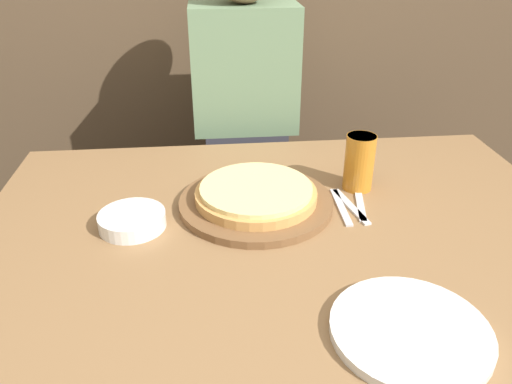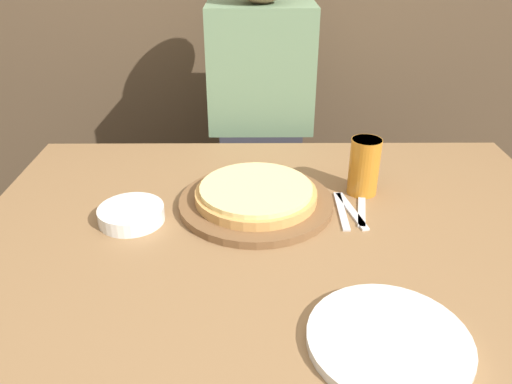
{
  "view_description": "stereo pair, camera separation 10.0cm",
  "coord_description": "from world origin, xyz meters",
  "px_view_note": "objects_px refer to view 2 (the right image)",
  "views": [
    {
      "loc": [
        -0.16,
        -0.94,
        1.38
      ],
      "look_at": [
        -0.05,
        0.14,
        0.79
      ],
      "focal_mm": 35.0,
      "sensor_mm": 36.0,
      "label": 1
    },
    {
      "loc": [
        -0.06,
        -0.95,
        1.38
      ],
      "look_at": [
        -0.05,
        0.14,
        0.79
      ],
      "focal_mm": 35.0,
      "sensor_mm": 36.0,
      "label": 2
    }
  ],
  "objects_px": {
    "dinner_knife": "(352,211)",
    "diner_person": "(261,141)",
    "side_bowl": "(131,214)",
    "fork": "(341,211)",
    "pizza_on_board": "(256,198)",
    "dinner_plate": "(389,341)",
    "beer_glass": "(364,164)",
    "spoon": "(362,211)"
  },
  "relations": [
    {
      "from": "beer_glass",
      "to": "side_bowl",
      "type": "relative_size",
      "value": 0.96
    },
    {
      "from": "dinner_plate",
      "to": "diner_person",
      "type": "relative_size",
      "value": 0.2
    },
    {
      "from": "beer_glass",
      "to": "dinner_plate",
      "type": "bearing_deg",
      "value": -96.16
    },
    {
      "from": "dinner_knife",
      "to": "pizza_on_board",
      "type": "bearing_deg",
      "value": 172.93
    },
    {
      "from": "dinner_plate",
      "to": "pizza_on_board",
      "type": "bearing_deg",
      "value": 115.19
    },
    {
      "from": "pizza_on_board",
      "to": "dinner_knife",
      "type": "relative_size",
      "value": 2.14
    },
    {
      "from": "fork",
      "to": "diner_person",
      "type": "relative_size",
      "value": 0.13
    },
    {
      "from": "dinner_knife",
      "to": "diner_person",
      "type": "relative_size",
      "value": 0.13
    },
    {
      "from": "diner_person",
      "to": "dinner_plate",
      "type": "bearing_deg",
      "value": -79.42
    },
    {
      "from": "beer_glass",
      "to": "spoon",
      "type": "distance_m",
      "value": 0.13
    },
    {
      "from": "beer_glass",
      "to": "diner_person",
      "type": "distance_m",
      "value": 0.61
    },
    {
      "from": "pizza_on_board",
      "to": "diner_person",
      "type": "relative_size",
      "value": 0.28
    },
    {
      "from": "spoon",
      "to": "dinner_plate",
      "type": "bearing_deg",
      "value": -95.19
    },
    {
      "from": "dinner_knife",
      "to": "diner_person",
      "type": "bearing_deg",
      "value": 108.82
    },
    {
      "from": "spoon",
      "to": "beer_glass",
      "type": "bearing_deg",
      "value": 79.65
    },
    {
      "from": "dinner_plate",
      "to": "fork",
      "type": "distance_m",
      "value": 0.44
    },
    {
      "from": "pizza_on_board",
      "to": "dinner_plate",
      "type": "bearing_deg",
      "value": -64.81
    },
    {
      "from": "dinner_plate",
      "to": "beer_glass",
      "type": "bearing_deg",
      "value": 83.84
    },
    {
      "from": "dinner_plate",
      "to": "diner_person",
      "type": "distance_m",
      "value": 1.1
    },
    {
      "from": "dinner_plate",
      "to": "spoon",
      "type": "bearing_deg",
      "value": 84.81
    },
    {
      "from": "dinner_plate",
      "to": "side_bowl",
      "type": "distance_m",
      "value": 0.66
    },
    {
      "from": "pizza_on_board",
      "to": "diner_person",
      "type": "bearing_deg",
      "value": 88.04
    },
    {
      "from": "dinner_knife",
      "to": "diner_person",
      "type": "height_order",
      "value": "diner_person"
    },
    {
      "from": "fork",
      "to": "spoon",
      "type": "distance_m",
      "value": 0.05
    },
    {
      "from": "pizza_on_board",
      "to": "dinner_knife",
      "type": "distance_m",
      "value": 0.24
    },
    {
      "from": "pizza_on_board",
      "to": "side_bowl",
      "type": "xyz_separation_m",
      "value": [
        -0.3,
        -0.07,
        -0.01
      ]
    },
    {
      "from": "diner_person",
      "to": "side_bowl",
      "type": "bearing_deg",
      "value": -115.33
    },
    {
      "from": "dinner_knife",
      "to": "spoon",
      "type": "relative_size",
      "value": 1.17
    },
    {
      "from": "fork",
      "to": "beer_glass",
      "type": "bearing_deg",
      "value": 55.82
    },
    {
      "from": "fork",
      "to": "dinner_knife",
      "type": "bearing_deg",
      "value": 0.0
    },
    {
      "from": "pizza_on_board",
      "to": "fork",
      "type": "relative_size",
      "value": 2.14
    },
    {
      "from": "dinner_plate",
      "to": "fork",
      "type": "relative_size",
      "value": 1.54
    },
    {
      "from": "pizza_on_board",
      "to": "beer_glass",
      "type": "height_order",
      "value": "beer_glass"
    },
    {
      "from": "pizza_on_board",
      "to": "dinner_knife",
      "type": "xyz_separation_m",
      "value": [
        0.24,
        -0.03,
        -0.02
      ]
    },
    {
      "from": "dinner_plate",
      "to": "side_bowl",
      "type": "relative_size",
      "value": 1.78
    },
    {
      "from": "dinner_plate",
      "to": "dinner_knife",
      "type": "relative_size",
      "value": 1.54
    },
    {
      "from": "fork",
      "to": "dinner_knife",
      "type": "height_order",
      "value": "same"
    },
    {
      "from": "side_bowl",
      "to": "fork",
      "type": "xyz_separation_m",
      "value": [
        0.51,
        0.04,
        -0.02
      ]
    },
    {
      "from": "beer_glass",
      "to": "spoon",
      "type": "bearing_deg",
      "value": -100.35
    },
    {
      "from": "dinner_plate",
      "to": "diner_person",
      "type": "height_order",
      "value": "diner_person"
    },
    {
      "from": "side_bowl",
      "to": "spoon",
      "type": "distance_m",
      "value": 0.56
    },
    {
      "from": "side_bowl",
      "to": "diner_person",
      "type": "xyz_separation_m",
      "value": [
        0.32,
        0.67,
        -0.09
      ]
    }
  ]
}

